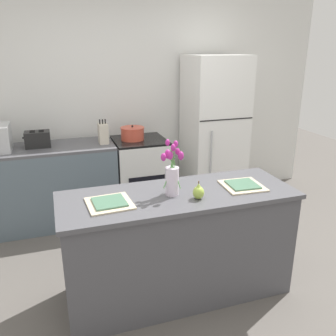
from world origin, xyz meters
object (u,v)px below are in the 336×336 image
at_px(plate_setting_right, 243,185).
at_px(knife_block, 103,133).
at_px(refrigerator, 214,132).
at_px(toaster, 38,139).
at_px(cooking_pot, 133,133).
at_px(pear_figurine, 198,192).
at_px(stove_range, 141,176).
at_px(flower_vase, 172,174).
at_px(plate_setting_left, 109,203).

bearing_deg(plate_setting_right, knife_block, 118.05).
bearing_deg(knife_block, refrigerator, 1.56).
height_order(toaster, cooking_pot, toaster).
distance_m(refrigerator, cooking_pot, 1.03).
xyz_separation_m(pear_figurine, toaster, (-1.12, 1.77, 0.05)).
xyz_separation_m(plate_setting_right, toaster, (-1.54, 1.66, 0.10)).
bearing_deg(plate_setting_right, stove_range, 104.69).
relative_size(flower_vase, cooking_pot, 1.50).
height_order(pear_figurine, plate_setting_left, pear_figurine).
relative_size(refrigerator, toaster, 6.59).
distance_m(refrigerator, plate_setting_left, 2.27).
relative_size(flower_vase, knife_block, 1.52).
height_order(plate_setting_left, cooking_pot, cooking_pot).
relative_size(refrigerator, flower_vase, 4.50).
xyz_separation_m(plate_setting_right, knife_block, (-0.85, 1.60, 0.12)).
xyz_separation_m(refrigerator, flower_vase, (-1.10, -1.61, 0.13)).
height_order(flower_vase, plate_setting_right, flower_vase).
xyz_separation_m(refrigerator, toaster, (-2.06, 0.03, 0.07)).
height_order(stove_range, refrigerator, refrigerator).
distance_m(pear_figurine, cooking_pot, 1.75).
relative_size(stove_range, flower_vase, 2.21).
bearing_deg(cooking_pot, flower_vase, -92.67).
bearing_deg(plate_setting_left, stove_range, 68.96).
height_order(refrigerator, toaster, refrigerator).
bearing_deg(knife_block, toaster, 174.45).
relative_size(pear_figurine, cooking_pot, 0.50).
xyz_separation_m(cooking_pot, knife_block, (-0.34, -0.05, 0.04)).
distance_m(refrigerator, flower_vase, 1.95).
bearing_deg(refrigerator, stove_range, -179.96).
bearing_deg(plate_setting_left, pear_figurine, -9.74).
height_order(plate_setting_left, plate_setting_right, same).
bearing_deg(stove_range, pear_figurine, -89.92).
xyz_separation_m(refrigerator, plate_setting_right, (-0.52, -1.63, -0.03)).
xyz_separation_m(toaster, knife_block, (0.69, -0.07, 0.03)).
xyz_separation_m(pear_figurine, plate_setting_left, (-0.63, 0.11, -0.04)).
relative_size(stove_range, knife_block, 3.36).
bearing_deg(stove_range, refrigerator, 0.04).
bearing_deg(knife_block, plate_setting_left, -97.35).
bearing_deg(plate_setting_right, plate_setting_left, 180.00).
relative_size(refrigerator, pear_figurine, 13.48).
relative_size(stove_range, toaster, 3.24).
relative_size(stove_range, refrigerator, 0.49).
distance_m(refrigerator, pear_figurine, 1.98).
distance_m(stove_range, cooking_pot, 0.53).
xyz_separation_m(stove_range, toaster, (-1.11, 0.03, 0.54)).
xyz_separation_m(plate_setting_left, toaster, (-0.49, 1.66, 0.10)).
bearing_deg(knife_block, flower_vase, -80.32).
bearing_deg(plate_setting_left, toaster, 106.33).
bearing_deg(plate_setting_right, toaster, 132.86).
xyz_separation_m(refrigerator, knife_block, (-1.37, -0.04, 0.10)).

